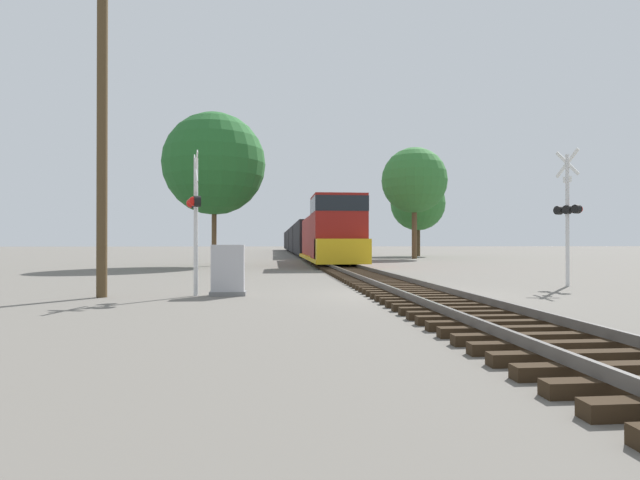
% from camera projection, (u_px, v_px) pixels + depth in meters
% --- Properties ---
extents(ground_plane, '(400.00, 400.00, 0.00)m').
position_uv_depth(ground_plane, '(410.00, 295.00, 14.11)').
color(ground_plane, '#666059').
extents(rail_track_bed, '(2.60, 160.00, 0.31)m').
position_uv_depth(rail_track_bed, '(410.00, 290.00, 14.11)').
color(rail_track_bed, black).
rests_on(rail_track_bed, ground).
extents(freight_train, '(3.06, 82.12, 4.29)m').
position_uv_depth(freight_train, '(301.00, 240.00, 67.26)').
color(freight_train, maroon).
rests_on(freight_train, ground).
extents(crossing_signal_near, '(0.52, 1.01, 4.00)m').
position_uv_depth(crossing_signal_near, '(195.00, 210.00, 13.84)').
color(crossing_signal_near, silver).
rests_on(crossing_signal_near, ground).
extents(crossing_signal_far, '(0.59, 1.00, 4.65)m').
position_uv_depth(crossing_signal_far, '(568.00, 211.00, 16.92)').
color(crossing_signal_far, silver).
rests_on(crossing_signal_far, ground).
extents(relay_cabinet, '(0.99, 0.54, 1.42)m').
position_uv_depth(relay_cabinet, '(228.00, 271.00, 13.95)').
color(relay_cabinet, slate).
rests_on(relay_cabinet, ground).
extents(utility_pole, '(1.80, 0.28, 9.69)m').
position_uv_depth(utility_pole, '(102.00, 113.00, 13.51)').
color(utility_pole, '#4C3A23').
rests_on(utility_pole, ground).
extents(tree_far_right, '(6.50, 6.50, 9.78)m').
position_uv_depth(tree_far_right, '(214.00, 164.00, 31.80)').
color(tree_far_right, brown).
rests_on(tree_far_right, ground).
extents(tree_mid_background, '(6.13, 6.13, 10.42)m').
position_uv_depth(tree_mid_background, '(414.00, 181.00, 46.71)').
color(tree_mid_background, brown).
rests_on(tree_mid_background, ground).
extents(tree_deep_background, '(6.07, 6.07, 8.94)m').
position_uv_depth(tree_deep_background, '(418.00, 203.00, 55.66)').
color(tree_deep_background, '#473521').
rests_on(tree_deep_background, ground).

